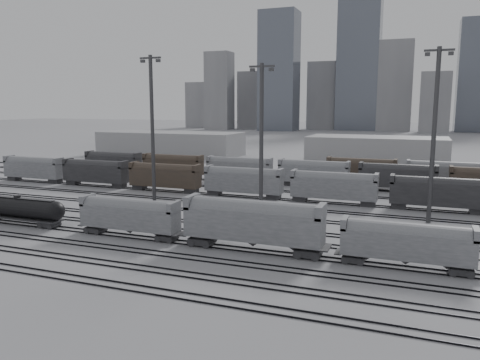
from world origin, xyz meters
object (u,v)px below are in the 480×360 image
(hopper_car_c, at_px, (407,241))
(light_mast_c, at_px, (261,141))
(hopper_car_a, at_px, (129,214))
(tank_car_b, at_px, (18,208))
(hopper_car_b, at_px, (253,221))

(hopper_car_c, height_order, light_mast_c, light_mast_c)
(hopper_car_c, xyz_separation_m, light_mast_c, (-20.36, 12.57, 9.21))
(hopper_car_a, bearing_deg, tank_car_b, 180.00)
(tank_car_b, height_order, hopper_car_a, hopper_car_a)
(hopper_car_a, distance_m, hopper_car_c, 34.39)
(tank_car_b, relative_size, hopper_car_c, 1.21)
(tank_car_b, bearing_deg, hopper_car_a, 0.00)
(hopper_car_a, height_order, hopper_car_c, hopper_car_a)
(tank_car_b, distance_m, light_mast_c, 36.86)
(hopper_car_a, xyz_separation_m, hopper_car_c, (34.39, -0.00, -0.07))
(hopper_car_b, bearing_deg, light_mast_c, 104.18)
(tank_car_b, relative_size, light_mast_c, 0.71)
(tank_car_b, xyz_separation_m, hopper_car_b, (36.39, 0.00, 1.38))
(hopper_car_a, xyz_separation_m, hopper_car_b, (17.21, 0.00, 0.65))
(tank_car_b, height_order, hopper_car_b, hopper_car_b)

